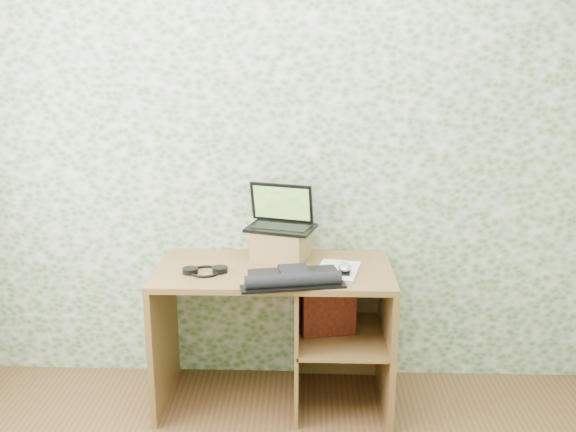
{
  "coord_description": "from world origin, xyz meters",
  "views": [
    {
      "loc": [
        0.16,
        -1.63,
        1.86
      ],
      "look_at": [
        0.07,
        1.39,
        1.04
      ],
      "focal_mm": 40.0,
      "sensor_mm": 36.0,
      "label": 1
    }
  ],
  "objects_px": {
    "desk": "(289,315)",
    "keyboard": "(293,278)",
    "riser": "(281,244)",
    "laptop": "(281,218)",
    "notepad": "(337,271)"
  },
  "relations": [
    {
      "from": "desk",
      "to": "notepad",
      "type": "relative_size",
      "value": 4.21
    },
    {
      "from": "laptop",
      "to": "notepad",
      "type": "xyz_separation_m",
      "value": [
        0.29,
        -0.23,
        -0.21
      ]
    },
    {
      "from": "desk",
      "to": "riser",
      "type": "xyz_separation_m",
      "value": [
        -0.05,
        0.12,
        0.35
      ]
    },
    {
      "from": "keyboard",
      "to": "notepad",
      "type": "relative_size",
      "value": 1.76
    },
    {
      "from": "laptop",
      "to": "riser",
      "type": "bearing_deg",
      "value": -73.38
    },
    {
      "from": "desk",
      "to": "riser",
      "type": "relative_size",
      "value": 4.46
    },
    {
      "from": "laptop",
      "to": "keyboard",
      "type": "relative_size",
      "value": 0.78
    },
    {
      "from": "keyboard",
      "to": "laptop",
      "type": "bearing_deg",
      "value": 90.03
    },
    {
      "from": "riser",
      "to": "keyboard",
      "type": "distance_m",
      "value": 0.36
    },
    {
      "from": "desk",
      "to": "riser",
      "type": "distance_m",
      "value": 0.37
    },
    {
      "from": "riser",
      "to": "notepad",
      "type": "relative_size",
      "value": 0.94
    },
    {
      "from": "keyboard",
      "to": "notepad",
      "type": "height_order",
      "value": "keyboard"
    },
    {
      "from": "riser",
      "to": "laptop",
      "type": "bearing_deg",
      "value": 90.0
    },
    {
      "from": "desk",
      "to": "riser",
      "type": "height_order",
      "value": "riser"
    },
    {
      "from": "desk",
      "to": "keyboard",
      "type": "bearing_deg",
      "value": -83.64
    }
  ]
}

